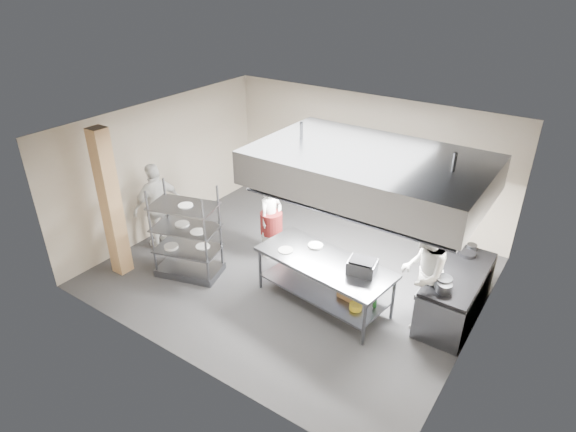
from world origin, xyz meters
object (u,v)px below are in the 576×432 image
Objects in this scene: island at (324,282)px; griddle at (362,267)px; pass_rack at (186,232)px; chef_line at (423,273)px; stockpot at (443,283)px; chef_head at (271,220)px; chef_plating at (158,206)px; cooking_range at (455,295)px.

island is 5.35× the size of griddle.
island is at bearing -2.04° from pass_rack.
pass_rack reaches higher than griddle.
chef_line reaches higher than stockpot.
pass_rack is 1.77m from chef_head.
chef_head is 2.46m from chef_plating.
pass_rack reaches higher than stockpot.
chef_plating reaches higher than griddle.
island is 1.76m from chef_line.
island is 1.34× the size of pass_rack.
griddle is (-1.37, -0.96, 0.60)m from cooking_range.
chef_plating reaches higher than chef_head.
griddle is (0.71, 0.04, 0.57)m from island.
chef_plating reaches higher than pass_rack.
island reaches higher than cooking_range.
chef_line reaches higher than chef_plating.
stockpot reaches higher than cooking_range.
chef_head is (-3.84, -0.19, 0.41)m from cooking_range.
stockpot is (4.67, 1.10, 0.06)m from pass_rack.
chef_plating is (-2.22, -1.06, 0.13)m from chef_head.
chef_line reaches higher than pass_rack.
island is at bearing 173.74° from griddle.
chef_plating reaches higher than stockpot.
chef_head is 2.59m from griddle.
island is 1.26× the size of cooking_range.
chef_line is 0.38m from stockpot.
stockpot is at bearing 66.85° from chef_line.
cooking_range is 1.78m from griddle.
griddle is at bearing 11.09° from island.
chef_line reaches higher than griddle.
pass_rack is at bearing -177.65° from griddle.
griddle is (-0.89, -0.45, 0.03)m from chef_line.
chef_plating is at bearing 121.34° from chef_head.
chef_plating is at bearing -168.36° from cooking_range.
stockpot is (3.73, -0.40, 0.17)m from chef_head.
chef_head is at bearing -106.86° from chef_line.
pass_rack is 0.97× the size of chef_plating.
griddle is at bearing -163.77° from stockpot.
cooking_range is 7.22× the size of stockpot.
pass_rack is 4.46m from chef_line.
griddle is at bearing -145.12° from cooking_range.
island is 9.06× the size of stockpot.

